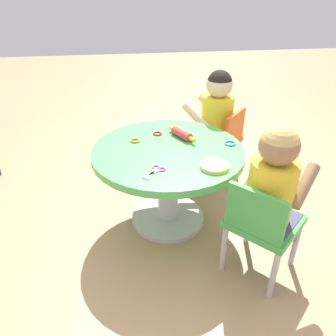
{
  "coord_description": "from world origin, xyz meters",
  "views": [
    {
      "loc": [
        -1.58,
        0.21,
        1.3
      ],
      "look_at": [
        0.0,
        0.0,
        0.37
      ],
      "focal_mm": 35.07,
      "sensor_mm": 36.0,
      "label": 1
    }
  ],
  "objects_px": {
    "rolling_pin": "(182,134)",
    "seated_child_right": "(217,109)",
    "craft_table": "(168,169)",
    "child_chair_right": "(220,141)",
    "child_chair_left": "(262,224)",
    "craft_scissors": "(156,171)",
    "seated_child_left": "(273,179)"
  },
  "relations": [
    {
      "from": "child_chair_right",
      "to": "rolling_pin",
      "type": "distance_m",
      "value": 0.48
    },
    {
      "from": "craft_table",
      "to": "child_chair_left",
      "type": "xyz_separation_m",
      "value": [
        -0.46,
        -0.38,
        -0.06
      ]
    },
    {
      "from": "child_chair_left",
      "to": "rolling_pin",
      "type": "bearing_deg",
      "value": 25.39
    },
    {
      "from": "seated_child_left",
      "to": "rolling_pin",
      "type": "relative_size",
      "value": 2.41
    },
    {
      "from": "seated_child_right",
      "to": "craft_scissors",
      "type": "height_order",
      "value": "seated_child_right"
    },
    {
      "from": "child_chair_right",
      "to": "seated_child_right",
      "type": "distance_m",
      "value": 0.23
    },
    {
      "from": "craft_table",
      "to": "rolling_pin",
      "type": "height_order",
      "value": "rolling_pin"
    },
    {
      "from": "rolling_pin",
      "to": "child_chair_right",
      "type": "bearing_deg",
      "value": -47.51
    },
    {
      "from": "craft_table",
      "to": "rolling_pin",
      "type": "bearing_deg",
      "value": -37.29
    },
    {
      "from": "seated_child_left",
      "to": "rolling_pin",
      "type": "bearing_deg",
      "value": 28.79
    },
    {
      "from": "craft_table",
      "to": "child_chair_right",
      "type": "distance_m",
      "value": 0.6
    },
    {
      "from": "child_chair_right",
      "to": "rolling_pin",
      "type": "height_order",
      "value": "rolling_pin"
    },
    {
      "from": "seated_child_right",
      "to": "rolling_pin",
      "type": "xyz_separation_m",
      "value": [
        -0.32,
        0.29,
        -0.02
      ]
    },
    {
      "from": "seated_child_right",
      "to": "rolling_pin",
      "type": "height_order",
      "value": "seated_child_right"
    },
    {
      "from": "child_chair_right",
      "to": "craft_scissors",
      "type": "relative_size",
      "value": 3.96
    },
    {
      "from": "craft_scissors",
      "to": "seated_child_right",
      "type": "bearing_deg",
      "value": -35.32
    },
    {
      "from": "craft_table",
      "to": "seated_child_right",
      "type": "relative_size",
      "value": 1.63
    },
    {
      "from": "child_chair_left",
      "to": "rolling_pin",
      "type": "distance_m",
      "value": 0.69
    },
    {
      "from": "seated_child_left",
      "to": "rolling_pin",
      "type": "distance_m",
      "value": 0.64
    },
    {
      "from": "craft_table",
      "to": "seated_child_left",
      "type": "distance_m",
      "value": 0.62
    },
    {
      "from": "craft_table",
      "to": "rolling_pin",
      "type": "xyz_separation_m",
      "value": [
        0.13,
        -0.1,
        0.15
      ]
    },
    {
      "from": "child_chair_left",
      "to": "craft_scissors",
      "type": "distance_m",
      "value": 0.56
    },
    {
      "from": "child_chair_right",
      "to": "seated_child_right",
      "type": "height_order",
      "value": "seated_child_right"
    },
    {
      "from": "craft_table",
      "to": "child_chair_right",
      "type": "height_order",
      "value": "child_chair_right"
    },
    {
      "from": "child_chair_left",
      "to": "craft_scissors",
      "type": "xyz_separation_m",
      "value": [
        0.23,
        0.47,
        0.19
      ]
    },
    {
      "from": "seated_child_right",
      "to": "craft_scissors",
      "type": "xyz_separation_m",
      "value": [
        -0.68,
        0.48,
        -0.04
      ]
    },
    {
      "from": "craft_table",
      "to": "child_chair_right",
      "type": "bearing_deg",
      "value": -44.76
    },
    {
      "from": "rolling_pin",
      "to": "seated_child_right",
      "type": "bearing_deg",
      "value": -42.28
    },
    {
      "from": "child_chair_right",
      "to": "craft_table",
      "type": "bearing_deg",
      "value": 135.24
    },
    {
      "from": "seated_child_left",
      "to": "craft_scissors",
      "type": "xyz_separation_m",
      "value": [
        0.21,
        0.5,
        -0.04
      ]
    },
    {
      "from": "seated_child_right",
      "to": "craft_scissors",
      "type": "relative_size",
      "value": 3.76
    },
    {
      "from": "seated_child_left",
      "to": "child_chair_right",
      "type": "distance_m",
      "value": 0.89
    }
  ]
}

